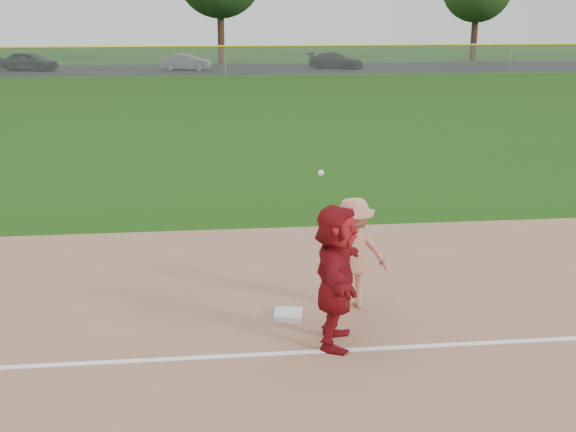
{
  "coord_description": "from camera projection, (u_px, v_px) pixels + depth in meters",
  "views": [
    {
      "loc": [
        -1.24,
        -9.66,
        4.57
      ],
      "look_at": [
        0.0,
        1.5,
        1.3
      ],
      "focal_mm": 45.0,
      "sensor_mm": 36.0,
      "label": 1
    }
  ],
  "objects": [
    {
      "name": "ground",
      "position": [
        299.0,
        329.0,
        10.63
      ],
      "size": [
        160.0,
        160.0,
        0.0
      ],
      "primitive_type": "plane",
      "color": "#1A470D",
      "rests_on": "ground"
    },
    {
      "name": "outfield_fence",
      "position": [
        225.0,
        47.0,
        48.25
      ],
      "size": [
        110.0,
        0.12,
        110.0
      ],
      "color": "#999EA0",
      "rests_on": "ground"
    },
    {
      "name": "foul_line",
      "position": [
        306.0,
        352.0,
        9.86
      ],
      "size": [
        60.0,
        0.1,
        0.01
      ],
      "primitive_type": "cube",
      "color": "white",
      "rests_on": "infield_dirt"
    },
    {
      "name": "car_right",
      "position": [
        336.0,
        60.0,
        54.76
      ],
      "size": [
        4.5,
        3.03,
        1.21
      ],
      "primitive_type": "imported",
      "rotation": [
        0.0,
        0.0,
        1.22
      ],
      "color": "black",
      "rests_on": "parking_asphalt"
    },
    {
      "name": "car_mid",
      "position": [
        186.0,
        62.0,
        53.11
      ],
      "size": [
        3.77,
        1.82,
        1.19
      ],
      "primitive_type": "imported",
      "rotation": [
        0.0,
        0.0,
        1.41
      ],
      "color": "#5A5D62",
      "rests_on": "parking_asphalt"
    },
    {
      "name": "car_left",
      "position": [
        29.0,
        61.0,
        52.74
      ],
      "size": [
        4.39,
        2.6,
        1.4
      ],
      "primitive_type": "imported",
      "rotation": [
        0.0,
        0.0,
        1.33
      ],
      "color": "black",
      "rests_on": "parking_asphalt"
    },
    {
      "name": "first_base_play",
      "position": [
        353.0,
        253.0,
        11.16
      ],
      "size": [
        1.18,
        0.68,
        2.28
      ],
      "color": "#ACADAF",
      "rests_on": "infield_dirt"
    },
    {
      "name": "base_runner",
      "position": [
        336.0,
        276.0,
        9.85
      ],
      "size": [
        0.99,
        1.96,
        2.02
      ],
      "primitive_type": "imported",
      "rotation": [
        0.0,
        0.0,
        1.36
      ],
      "color": "maroon",
      "rests_on": "infield_dirt"
    },
    {
      "name": "parking_asphalt",
      "position": [
        223.0,
        69.0,
        54.53
      ],
      "size": [
        120.0,
        10.0,
        0.01
      ],
      "primitive_type": "cube",
      "color": "black",
      "rests_on": "ground"
    },
    {
      "name": "first_base",
      "position": [
        288.0,
        315.0,
        10.95
      ],
      "size": [
        0.49,
        0.49,
        0.09
      ],
      "primitive_type": "cube",
      "rotation": [
        0.0,
        0.0,
        -0.18
      ],
      "color": "silver",
      "rests_on": "infield_dirt"
    }
  ]
}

